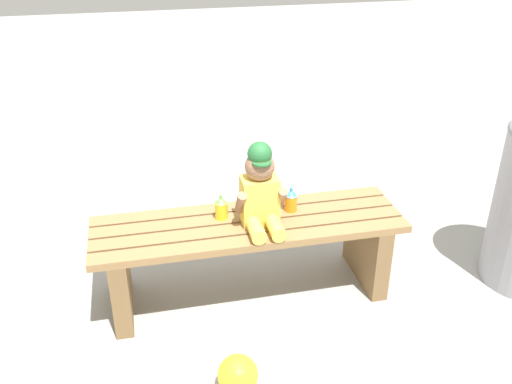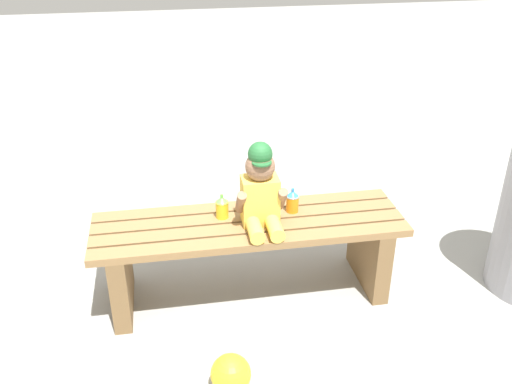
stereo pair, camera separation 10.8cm
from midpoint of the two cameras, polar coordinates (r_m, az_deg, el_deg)
The scene contains 6 objects.
ground_plane at distance 2.91m, azimuth 0.41°, elevation -10.06°, with size 16.00×16.00×0.00m, color #999993.
park_bench at distance 2.75m, azimuth 0.43°, elevation -5.41°, with size 1.47×0.42×0.42m.
child_figure at distance 2.57m, azimuth 1.69°, elevation 0.17°, with size 0.23×0.27×0.40m.
sippy_cup_left at distance 2.68m, azimuth -2.28°, elevation -1.49°, with size 0.06×0.06×0.12m.
sippy_cup_right at distance 2.74m, azimuth 4.82°, elevation -0.89°, with size 0.06×0.06×0.12m.
toy_ball at distance 2.39m, azimuth -1.19°, elevation -17.86°, with size 0.17×0.17×0.17m, color yellow.
Camera 2 is at (-0.36, -2.27, 1.79)m, focal length 39.75 mm.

